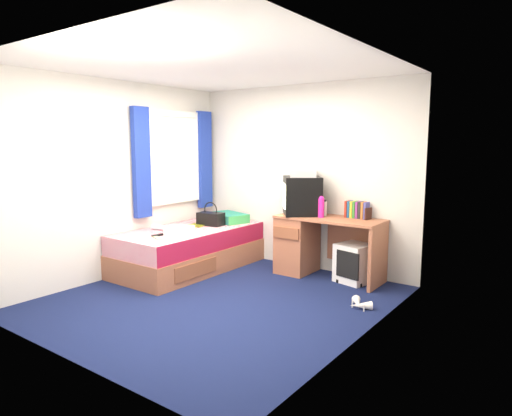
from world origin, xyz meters
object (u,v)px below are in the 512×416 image
Objects in this scene: storage_cube at (354,263)px; white_heels at (359,304)px; pillow at (228,217)px; colour_swatch_fan at (157,238)px; magazine at (198,225)px; desk at (310,242)px; bed at (189,249)px; pink_water_bottle at (321,208)px; handbag at (211,218)px; crt_tv at (302,196)px; towel at (179,231)px; picture_frame at (368,214)px; remote_control at (158,235)px; vcr at (302,173)px; water_bottle at (159,227)px; aerosol_can at (325,209)px.

white_heels is at bearing -48.97° from storage_cube.
pillow reaches higher than colour_swatch_fan.
colour_swatch_fan is at bearing -78.20° from magazine.
desk is at bearing 19.12° from magazine.
bed is 8.68× the size of pink_water_bottle.
white_heels is at bearing -6.45° from magazine.
desk reaches higher than colour_swatch_fan.
handbag reaches higher than pillow.
desk is 1.99× the size of crt_tv.
towel reaches higher than magazine.
picture_frame is 2.52m from remote_control.
storage_cube is 0.61m from picture_frame.
remote_control is at bearing -133.27° from picture_frame.
vcr is at bearing 30.32° from bed.
water_bottle is 0.74× the size of white_heels.
bed is 3.06× the size of crt_tv.
desk reaches higher than bed.
bed is 4.55× the size of vcr.
remote_control is at bearing -82.84° from magazine.
remote_control is (0.27, -0.27, -0.03)m from water_bottle.
pink_water_bottle is at bearing 36.70° from towel.
picture_frame is 0.55m from aerosol_can.
aerosol_can reaches higher than white_heels.
handbag is (0.07, 0.35, 0.37)m from bed.
storage_cube is 2.10× the size of colour_swatch_fan.
pillow reaches higher than storage_cube.
pink_water_bottle is at bearing 5.78° from handbag.
remote_control is 2.47m from white_heels.
pink_water_bottle is 1.37m from white_heels.
remote_control reaches higher than bed.
bed reaches higher than storage_cube.
towel is 0.26m from remote_control.
vcr reaches higher than aerosol_can.
storage_cube is at bearing 5.33° from handbag.
remote_control is at bearing -98.16° from handbag.
towel reaches higher than colour_swatch_fan.
pillow is (0.08, 0.71, 0.33)m from bed.
desk is 1.39m from handbag.
bed is 2.42m from white_heels.
pink_water_bottle is 1.15× the size of water_bottle.
picture_frame is (0.71, 0.12, 0.41)m from desk.
aerosol_can is 1.81m from towel.
handbag reaches higher than remote_control.
remote_control is (-1.53, -1.24, -0.32)m from pink_water_bottle.
pink_water_bottle is at bearing 40.64° from remote_control.
water_bottle is at bearing -127.15° from bed.
pillow is at bearing 91.91° from colour_swatch_fan.
handbag is 0.72m from towel.
crt_tv is 1.87m from water_bottle.
pink_water_bottle is (0.31, -0.07, -0.41)m from vcr.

